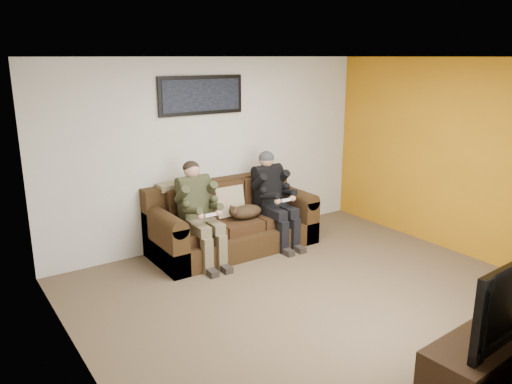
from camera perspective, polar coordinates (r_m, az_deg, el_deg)
floor at (r=5.75m, az=6.87°, el=-11.84°), size 5.00×5.00×0.00m
ceiling at (r=5.12m, az=7.82°, el=15.06°), size 5.00×5.00×0.00m
wall_back at (r=7.08m, az=-4.79°, el=4.59°), size 5.00×0.00×5.00m
wall_left at (r=4.14m, az=-19.77°, el=-4.07°), size 0.00×4.50×4.50m
wall_right at (r=7.15m, az=22.59°, el=3.57°), size 0.00×4.50×4.50m
accent_wall_right at (r=7.15m, az=22.54°, el=3.56°), size 0.00×4.50×4.50m
sofa at (r=6.98m, az=-2.91°, el=-3.61°), size 2.28×0.98×0.93m
throw_pillow at (r=6.92m, az=-3.13°, el=-1.08°), size 0.43×0.21×0.43m
throw_blanket at (r=6.74m, az=-9.27°, el=0.69°), size 0.47×0.23×0.08m
person_left at (r=6.42m, az=-6.56°, el=-1.71°), size 0.51×0.87×1.31m
person_right at (r=7.02m, az=1.95°, el=-0.12°), size 0.51×0.86×1.32m
cat at (r=6.81m, az=-1.25°, el=-2.26°), size 0.66×0.26×0.24m
framed_poster at (r=6.86m, az=-6.27°, el=10.94°), size 1.25×0.05×0.52m
tv_stand at (r=4.70m, az=25.33°, el=-16.74°), size 1.49×0.57×0.46m
television at (r=4.44m, az=26.17°, el=-10.46°), size 1.19×0.24×0.68m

